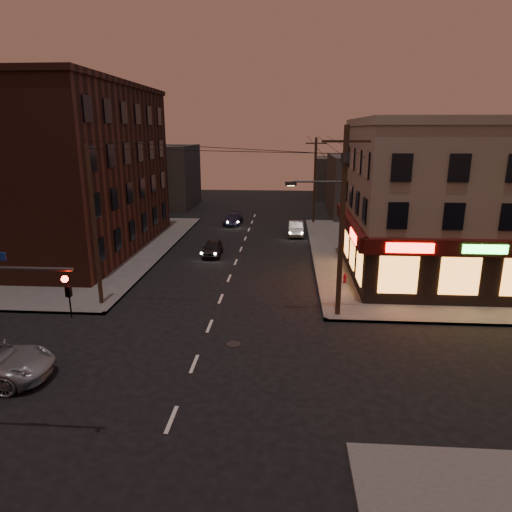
# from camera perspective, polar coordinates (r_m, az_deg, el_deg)

# --- Properties ---
(ground) EXTENTS (120.00, 120.00, 0.00)m
(ground) POSITION_cam_1_polar(r_m,az_deg,el_deg) (20.70, -7.73, -13.21)
(ground) COLOR black
(ground) RESTS_ON ground
(sidewalk_ne) EXTENTS (24.00, 28.00, 0.15)m
(sidewalk_ne) POSITION_cam_1_polar(r_m,az_deg,el_deg) (40.54, 24.15, 0.07)
(sidewalk_ne) COLOR #514F4C
(sidewalk_ne) RESTS_ON ground
(sidewalk_nw) EXTENTS (24.00, 28.00, 0.15)m
(sidewalk_nw) POSITION_cam_1_polar(r_m,az_deg,el_deg) (43.93, -26.10, 0.95)
(sidewalk_nw) COLOR #514F4C
(sidewalk_nw) RESTS_ON ground
(pizza_building) EXTENTS (15.85, 12.85, 10.50)m
(pizza_building) POSITION_cam_1_polar(r_m,az_deg,el_deg) (33.70, 24.95, 6.29)
(pizza_building) COLOR gray
(pizza_building) RESTS_ON sidewalk_ne
(brick_apartment) EXTENTS (12.00, 20.00, 13.00)m
(brick_apartment) POSITION_cam_1_polar(r_m,az_deg,el_deg) (41.26, -22.91, 9.77)
(brick_apartment) COLOR #411E15
(brick_apartment) RESTS_ON sidewalk_nw
(bg_building_ne_a) EXTENTS (10.00, 12.00, 7.00)m
(bg_building_ne_a) POSITION_cam_1_polar(r_m,az_deg,el_deg) (57.01, 14.32, 8.55)
(bg_building_ne_a) COLOR #3F3D3A
(bg_building_ne_a) RESTS_ON ground
(bg_building_nw) EXTENTS (9.00, 10.00, 8.00)m
(bg_building_nw) POSITION_cam_1_polar(r_m,az_deg,el_deg) (62.40, -11.93, 9.72)
(bg_building_nw) COLOR #3F3D3A
(bg_building_nw) RESTS_ON ground
(bg_building_ne_b) EXTENTS (8.00, 8.00, 6.00)m
(bg_building_ne_b) POSITION_cam_1_polar(r_m,az_deg,el_deg) (70.55, 10.72, 9.59)
(bg_building_ne_b) COLOR #3F3D3A
(bg_building_ne_b) RESTS_ON ground
(utility_pole_main) EXTENTS (4.20, 0.44, 10.00)m
(utility_pole_main) POSITION_cam_1_polar(r_m,az_deg,el_deg) (24.06, 10.50, 5.33)
(utility_pole_main) COLOR #382619
(utility_pole_main) RESTS_ON sidewalk_ne
(utility_pole_far) EXTENTS (0.26, 0.26, 9.00)m
(utility_pole_far) POSITION_cam_1_polar(r_m,az_deg,el_deg) (50.11, 7.36, 9.33)
(utility_pole_far) COLOR #382619
(utility_pole_far) RESTS_ON sidewalk_ne
(utility_pole_west) EXTENTS (0.24, 0.24, 9.00)m
(utility_pole_west) POSITION_cam_1_polar(r_m,az_deg,el_deg) (27.05, -19.55, 3.40)
(utility_pole_west) COLOR #382619
(utility_pole_west) RESTS_ON sidewalk_nw
(sedan_near) EXTENTS (1.59, 3.69, 1.24)m
(sedan_near) POSITION_cam_1_polar(r_m,az_deg,el_deg) (37.25, -5.44, 0.98)
(sedan_near) COLOR black
(sedan_near) RESTS_ON ground
(sedan_mid) EXTENTS (1.42, 4.04, 1.33)m
(sedan_mid) POSITION_cam_1_polar(r_m,az_deg,el_deg) (44.56, 5.01, 3.45)
(sedan_mid) COLOR gray
(sedan_mid) RESTS_ON ground
(sedan_far) EXTENTS (2.04, 4.17, 1.17)m
(sedan_far) POSITION_cam_1_polar(r_m,az_deg,el_deg) (49.58, -2.89, 4.62)
(sedan_far) COLOR #1B1C37
(sedan_far) RESTS_ON ground
(fire_hydrant) EXTENTS (0.30, 0.30, 0.67)m
(fire_hydrant) POSITION_cam_1_polar(r_m,az_deg,el_deg) (30.60, 11.04, -2.66)
(fire_hydrant) COLOR maroon
(fire_hydrant) RESTS_ON sidewalk_ne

